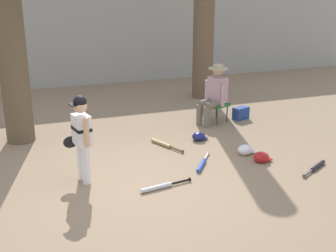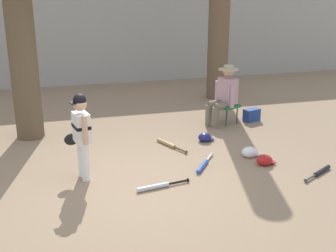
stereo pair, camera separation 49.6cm
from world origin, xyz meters
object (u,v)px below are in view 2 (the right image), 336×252
tree_near_player (19,19)px  folding_stool (227,106)px  bat_black_composite (320,172)px  batting_helmet_white (250,152)px  handbag_beside_stool (252,115)px  batting_helmet_red (265,160)px  young_ballplayer (81,131)px  bat_blue_youth (203,165)px  bat_aluminum_silver (157,186)px  batting_helmet_navy (205,138)px  seated_spectator (224,94)px  bat_wood_tan (168,144)px  tree_behind_spectator (219,12)px

tree_near_player → folding_stool: size_ratio=9.84×
bat_black_composite → batting_helmet_white: batting_helmet_white is taller
handbag_beside_stool → batting_helmet_red: bearing=-109.9°
young_ballplayer → handbag_beside_stool: 4.15m
bat_black_composite → batting_helmet_red: 0.86m
young_ballplayer → bat_black_composite: young_ballplayer is taller
handbag_beside_stool → young_ballplayer: bearing=-152.3°
bat_blue_youth → handbag_beside_stool: bearing=48.5°
bat_aluminum_silver → batting_helmet_navy: (1.30, 1.65, 0.04)m
bat_aluminum_silver → batting_helmet_navy: 2.10m
handbag_beside_stool → batting_helmet_white: 1.98m
bat_aluminum_silver → batting_helmet_white: (1.78, 0.76, 0.04)m
seated_spectator → bat_black_composite: seated_spectator is taller
young_ballplayer → seated_spectator: young_ballplayer is taller
folding_stool → batting_helmet_white: size_ratio=1.65×
batting_helmet_navy → bat_blue_youth: bearing=-110.5°
folding_stool → bat_blue_youth: (-1.19, -1.99, -0.33)m
bat_aluminum_silver → bat_wood_tan: (0.59, 1.59, 0.00)m
batting_helmet_red → batting_helmet_white: 0.39m
bat_black_composite → batting_helmet_navy: size_ratio=2.28×
bat_blue_youth → bat_aluminum_silver: (-0.89, -0.55, 0.00)m
bat_black_composite → bat_aluminum_silver: bearing=176.4°
young_ballplayer → bat_blue_youth: young_ballplayer is taller
bat_wood_tan → batting_helmet_navy: batting_helmet_navy is taller
bat_wood_tan → batting_helmet_white: size_ratio=2.39×
bat_black_composite → batting_helmet_navy: bearing=124.3°
seated_spectator → handbag_beside_stool: bearing=3.2°
bat_wood_tan → bat_aluminum_silver: bearing=-110.5°
tree_behind_spectator → bat_blue_youth: size_ratio=7.09×
batting_helmet_navy → batting_helmet_white: bearing=-61.8°
bat_aluminum_silver → bat_black_composite: bearing=-3.6°
handbag_beside_stool → bat_black_composite: 2.70m
bat_black_composite → bat_blue_youth: (-1.64, 0.71, 0.00)m
batting_helmet_navy → tree_near_player: bearing=160.6°
batting_helmet_navy → batting_helmet_red: batting_helmet_red is taller
young_ballplayer → bat_black_composite: bearing=-12.7°
batting_helmet_red → batting_helmet_white: batting_helmet_white is taller
bat_blue_youth → bat_wood_tan: size_ratio=0.91×
handbag_beside_stool → bat_blue_youth: 2.65m
folding_stool → batting_helmet_white: bearing=-99.8°
bat_blue_youth → bat_black_composite: bearing=-23.4°
bat_wood_tan → batting_helmet_white: (1.19, -0.83, 0.04)m
folding_stool → bat_wood_tan: size_ratio=0.69×
batting_helmet_red → seated_spectator: bearing=86.6°
folding_stool → bat_black_composite: bearing=-80.6°
young_ballplayer → bat_aluminum_silver: (0.98, -0.63, -0.71)m
tree_near_player → bat_blue_youth: bearing=-39.2°
folding_stool → batting_helmet_red: (-0.22, -2.16, -0.29)m
bat_aluminum_silver → batting_helmet_navy: batting_helmet_navy is taller
bat_aluminum_silver → batting_helmet_red: size_ratio=2.60×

